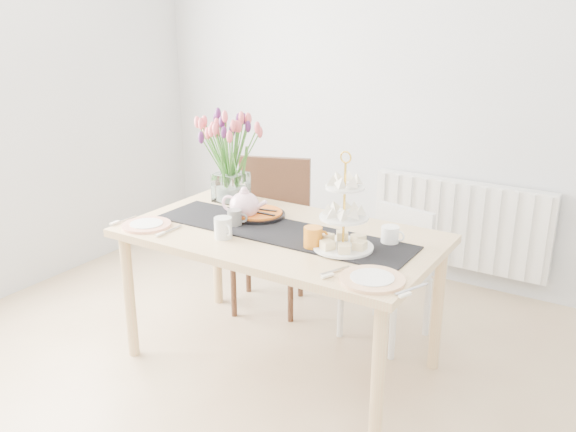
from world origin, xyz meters
The scene contains 16 objects.
room_shell centered at (0.00, 0.00, 1.30)m, with size 4.50×4.50×4.50m.
radiator centered at (0.50, 2.19, 0.45)m, with size 1.20×0.08×0.60m, color white.
dining_table centered at (-0.01, 0.73, 0.67)m, with size 1.60×0.90×0.75m.
chair_brown centered at (-0.46, 1.32, 0.55)m, with size 0.60×0.60×0.94m.
chair_white centered at (0.37, 1.34, 0.43)m, with size 0.46×0.46×0.76m.
table_runner centered at (-0.01, 0.73, 0.75)m, with size 1.40×0.35×0.01m, color black.
tulip_vase centered at (-0.55, 1.03, 1.09)m, with size 0.62×0.62×0.53m.
cake_stand centered at (0.38, 0.68, 0.87)m, with size 0.29×0.29×0.42m.
teapot centered at (-0.28, 0.79, 0.83)m, with size 0.26×0.21×0.17m, color white, non-canonical shape.
cream_jug centered at (0.53, 0.87, 0.79)m, with size 0.09×0.09×0.09m, color white.
tart_tin centered at (-0.23, 0.85, 0.77)m, with size 0.30×0.30×0.04m.
mug_grey centered at (-0.26, 0.68, 0.79)m, with size 0.07×0.07×0.09m, color slate.
mug_white centered at (-0.20, 0.51, 0.80)m, with size 0.09×0.09×0.11m, color silver.
mug_orange centered at (0.25, 0.62, 0.80)m, with size 0.09×0.09×0.11m, color orange.
plate_left centered at (-0.65, 0.43, 0.76)m, with size 0.26×0.26×0.01m, color silver.
plate_right centered at (0.64, 0.43, 0.76)m, with size 0.28×0.28×0.01m, color silver.
Camera 1 is at (1.57, -1.73, 1.82)m, focal length 38.00 mm.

